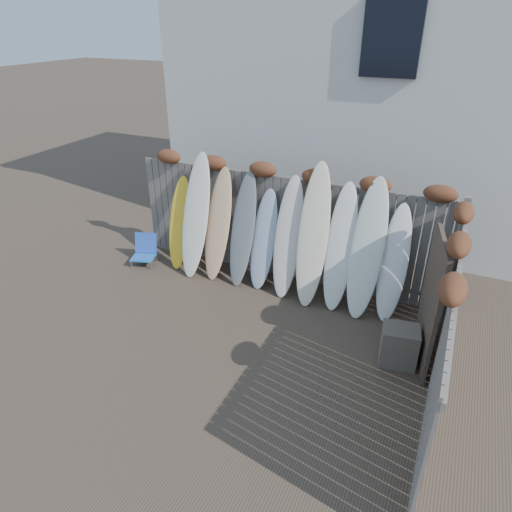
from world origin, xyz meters
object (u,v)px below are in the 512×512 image
at_px(beach_chair, 145,250).
at_px(lattice_panel, 431,301).
at_px(wooden_crate, 399,345).
at_px(surfboard_0, 180,223).

xyz_separation_m(beach_chair, lattice_panel, (5.53, -0.70, 0.71)).
xyz_separation_m(wooden_crate, surfboard_0, (-4.51, 1.25, 0.60)).
xyz_separation_m(lattice_panel, surfboard_0, (-4.81, 0.98, -0.09)).
bearing_deg(lattice_panel, beach_chair, 162.11).
height_order(beach_chair, wooden_crate, beach_chair).
bearing_deg(wooden_crate, surfboard_0, 164.47).
bearing_deg(beach_chair, lattice_panel, -7.21).
bearing_deg(wooden_crate, lattice_panel, 43.16).
relative_size(lattice_panel, surfboard_0, 1.06).
height_order(wooden_crate, lattice_panel, lattice_panel).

